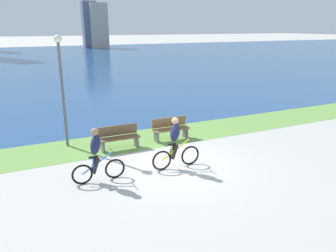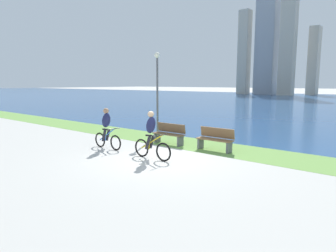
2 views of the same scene
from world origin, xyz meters
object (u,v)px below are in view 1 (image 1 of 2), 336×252
(bench_far_along_path, at_px, (119,137))
(cyclist_trailing, at_px, (97,155))
(bench_near_path, at_px, (170,129))
(lamppost_tall, at_px, (61,76))
(cyclist_lead, at_px, (175,143))

(bench_far_along_path, bearing_deg, cyclist_trailing, -120.56)
(bench_near_path, xyz_separation_m, lamppost_tall, (-3.92, 1.00, 2.24))
(cyclist_lead, bearing_deg, lamppost_tall, 128.51)
(cyclist_lead, xyz_separation_m, lamppost_tall, (-2.86, 3.59, 1.85))
(lamppost_tall, bearing_deg, bench_far_along_path, -34.38)
(cyclist_lead, bearing_deg, bench_far_along_path, 115.27)
(cyclist_trailing, distance_m, bench_near_path, 4.39)
(cyclist_trailing, bearing_deg, bench_near_path, 34.95)
(cyclist_trailing, relative_size, bench_near_path, 1.11)
(bench_near_path, height_order, bench_far_along_path, same)
(cyclist_trailing, xyz_separation_m, lamppost_tall, (-0.34, 3.51, 1.86))
(bench_near_path, bearing_deg, cyclist_trailing, -145.05)
(bench_near_path, distance_m, lamppost_tall, 4.63)
(cyclist_lead, xyz_separation_m, bench_far_along_path, (-1.14, 2.42, -0.39))
(cyclist_lead, relative_size, bench_far_along_path, 1.13)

